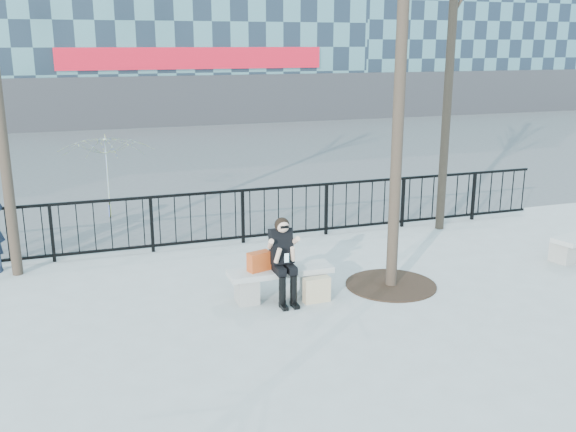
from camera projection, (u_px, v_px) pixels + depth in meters
name	position (u px, v px, depth m)	size (l,w,h in m)	color
ground	(281.00, 298.00, 10.15)	(120.00, 120.00, 0.00)	gray
street_surface	(154.00, 151.00, 23.84)	(60.00, 23.00, 0.01)	#474747
railing	(233.00, 217.00, 12.74)	(14.00, 0.06, 1.10)	black
tree_grate	(391.00, 285.00, 10.65)	(1.50, 1.50, 0.02)	black
bench_main	(280.00, 280.00, 10.07)	(1.65, 0.46, 0.49)	slate
seated_woman	(284.00, 261.00, 9.83)	(0.50, 0.64, 1.34)	black
handbag	(259.00, 261.00, 9.90)	(0.36, 0.17, 0.30)	#B33F16
shopping_bag	(317.00, 290.00, 9.94)	(0.42, 0.15, 0.39)	#CCB590
vendor_umbrella	(109.00, 177.00, 14.51)	(2.11, 2.15, 1.93)	yellow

